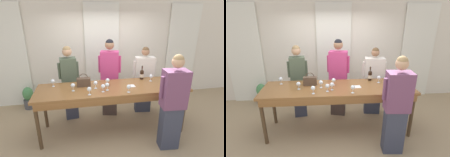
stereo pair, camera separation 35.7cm
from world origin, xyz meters
The scene contains 25 objects.
ground_plane centered at (0.00, 0.00, 0.00)m, with size 18.00×18.00×0.00m, color tan.
wall_back centered at (0.00, 1.65, 1.40)m, with size 12.00×0.06×2.80m.
curtain_panel_left centered at (-2.43, 1.58, 1.34)m, with size 0.94×0.03×2.69m.
curtain_panel_center centered at (0.00, 1.58, 1.34)m, with size 0.94×0.03×2.69m.
curtain_panel_right centered at (2.43, 1.58, 1.34)m, with size 0.94×0.03×2.69m.
tasting_bar centered at (0.00, -0.03, 0.92)m, with size 3.04×0.86×1.01m.
wine_bottle centered at (0.73, 0.33, 1.13)m, with size 0.08×0.08×0.31m.
handbag centered at (-0.58, 0.15, 1.11)m, with size 0.27×0.12×0.27m.
wine_glass_front_left centered at (1.35, 0.23, 1.12)m, with size 0.08×0.08×0.15m.
wine_glass_front_mid centered at (-0.79, -0.06, 1.12)m, with size 0.08×0.08×0.15m.
wine_glass_front_right centered at (0.88, 0.17, 1.12)m, with size 0.08×0.08×0.15m.
wine_glass_center_left centered at (-1.19, 0.25, 1.12)m, with size 0.08×0.08×0.15m.
wine_glass_center_mid centered at (1.45, 0.35, 1.12)m, with size 0.08×0.08×0.15m.
wine_glass_center_right centered at (-0.23, -0.20, 1.12)m, with size 0.08×0.08×0.15m.
wine_glass_back_left centered at (-0.35, -0.01, 1.12)m, with size 0.08×0.08×0.15m.
wine_glass_back_mid centered at (0.25, -0.31, 1.12)m, with size 0.08×0.08×0.15m.
wine_glass_back_right centered at (-0.49, -0.28, 1.12)m, with size 0.08×0.08×0.15m.
wine_glass_near_host centered at (-0.14, -0.14, 1.12)m, with size 0.08×0.08×0.15m.
wine_glass_by_bottle centered at (-0.09, 0.10, 1.12)m, with size 0.08×0.08×0.15m.
napkin centered at (0.39, -0.03, 1.02)m, with size 0.15×0.15×0.00m.
guest_olive_jacket centered at (-0.89, 0.65, 0.92)m, with size 0.46×0.28×1.76m.
guest_pink_top centered at (0.05, 0.65, 0.98)m, with size 0.53×0.32×1.89m.
guest_cream_sweater centered at (0.91, 0.65, 0.85)m, with size 0.57×0.29×1.69m.
host_pouring centered at (0.94, -0.72, 0.92)m, with size 0.53×0.30×1.80m.
potted_plant centered at (-2.04, 1.33, 0.29)m, with size 0.27×0.27×0.61m.
Camera 2 is at (-0.26, -3.26, 2.40)m, focal length 28.00 mm.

